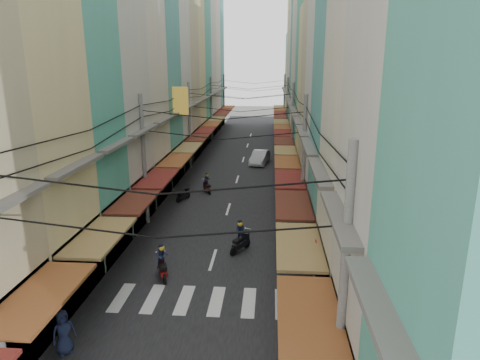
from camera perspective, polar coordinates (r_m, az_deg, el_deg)
The scene contains 15 objects.
ground at distance 24.58m, azimuth -3.00°, elevation -8.55°, with size 160.00×160.00×0.00m, color slate.
road at distance 43.53m, azimuth 0.27°, elevation 2.17°, with size 10.00×80.00×0.02m, color black.
sidewalk_left at distance 44.44m, azimuth -8.13°, elevation 2.32°, with size 3.00×80.00×0.06m, color slate.
sidewalk_right at distance 43.57m, azimuth 8.83°, elevation 2.03°, with size 3.00×80.00×0.06m, color slate.
crosswalk at distance 19.29m, azimuth -5.29°, elevation -15.69°, with size 7.55×2.40×0.01m.
building_row_left at distance 40.32m, azimuth -11.76°, elevation 14.82°, with size 7.80×67.67×23.70m.
building_row_right at distance 39.04m, azimuth 11.95°, elevation 14.26°, with size 7.80×68.98×22.59m.
utility_poles at distance 37.55m, azimuth -0.25°, elevation 10.23°, with size 10.20×66.13×8.20m.
white_car at distance 43.61m, azimuth 2.66°, elevation 2.17°, with size 4.77×1.87×1.68m, color silver.
bicycle at distance 27.42m, azimuth 11.86°, elevation -6.26°, with size 0.60×1.60×1.10m, color black.
moving_scooters at distance 26.12m, azimuth -3.07°, elevation -5.83°, with size 7.69×15.60×1.79m.
parked_scooters at distance 21.61m, azimuth 6.29°, elevation -10.78°, with size 12.84×13.29×0.99m.
pedestrians at distance 26.84m, azimuth -13.59°, elevation -4.53°, with size 12.27×20.15×2.13m.
market_umbrella at distance 17.37m, azimuth 18.43°, elevation -12.38°, with size 2.27×2.27×2.39m.
traffic_sign at distance 17.85m, azimuth 9.95°, elevation -10.31°, with size 0.10×0.68×3.12m.
Camera 1 is at (2.92, -22.27, 9.96)m, focal length 32.00 mm.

